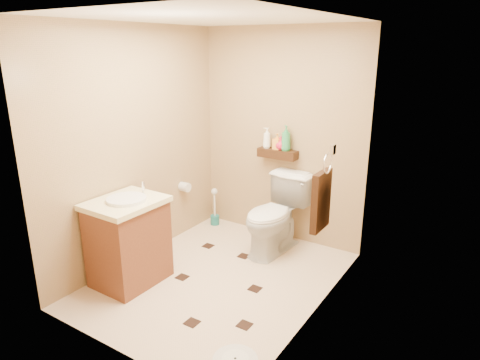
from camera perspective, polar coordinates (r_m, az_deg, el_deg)
The scene contains 17 objects.
ground at distance 4.30m, azimuth -2.86°, elevation -13.04°, with size 2.50×2.50×0.00m, color beige.
wall_back at distance 4.88m, azimuth 5.52°, elevation 5.76°, with size 2.00×0.04×2.40m, color tan.
wall_front at distance 2.96m, azimuth -17.40°, elevation -2.77°, with size 2.00×0.04×2.40m, color tan.
wall_left at distance 4.48m, azimuth -13.60°, elevation 4.30°, with size 0.04×2.50×2.40m, color tan.
wall_right at distance 3.37m, azimuth 10.81°, elevation 0.18°, with size 0.04×2.50×2.40m, color tan.
ceiling at distance 3.71m, azimuth -3.46°, elevation 20.78°, with size 2.00×2.50×0.02m, color white.
wall_shelf at distance 4.85m, azimuth 5.02°, elevation 3.52°, with size 0.46×0.14×0.10m, color #381F0F.
floor_accents at distance 4.25m, azimuth -2.58°, elevation -13.44°, with size 1.23×1.33×0.01m.
toilet at distance 4.67m, azimuth 4.67°, elevation -4.71°, with size 0.47×0.83×0.85m, color white.
vanity at distance 4.21m, azimuth -14.64°, elevation -7.78°, with size 0.57×0.69×0.96m.
toilet_brush at distance 5.44m, azimuth -3.39°, elevation -4.27°, with size 0.11×0.11×0.48m.
towel_ring at distance 3.70m, azimuth 10.82°, elevation -2.40°, with size 0.12×0.30×0.76m.
toilet_paper at distance 5.06m, azimuth -7.38°, elevation -0.92°, with size 0.12×0.11×0.12m.
bottle_a at distance 4.87m, azimuth 3.63°, elevation 5.64°, with size 0.09×0.09×0.23m, color white.
bottle_b at distance 4.82m, azimuth 4.99°, elevation 5.16°, with size 0.08×0.08×0.18m, color #FFA535.
bottle_c at distance 4.80m, azimuth 5.44°, elevation 4.92°, with size 0.12×0.12×0.15m, color red.
bottle_d at distance 4.76m, azimuth 6.14°, elevation 5.58°, with size 0.11×0.11×0.28m, color #2F8F52.
Camera 1 is at (2.18, -3.00, 2.19)m, focal length 32.00 mm.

